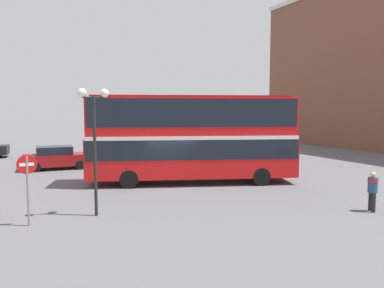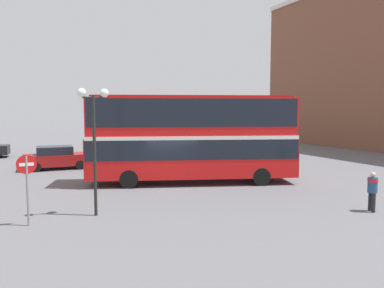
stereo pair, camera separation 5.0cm
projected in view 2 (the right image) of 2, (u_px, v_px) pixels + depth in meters
The scene contains 7 objects.
ground_plane at pixel (168, 186), 20.11m from camera, with size 240.00×240.00×0.00m, color #5B5B60.
double_decker_bus at pixel (192, 134), 20.70m from camera, with size 11.57×6.22×4.84m.
pedestrian_foreground at pixel (372, 187), 14.95m from camera, with size 0.51×0.51×1.61m.
parked_car_kerb_far at pixel (176, 148), 31.48m from camera, with size 4.80×2.52×1.63m.
parked_car_side_street at pixel (57, 157), 25.72m from camera, with size 4.56×2.10×1.57m.
street_lamp_twin_globe at pixel (94, 123), 14.17m from camera, with size 1.17×0.33×4.89m.
no_entry_sign at pixel (27, 178), 13.08m from camera, with size 0.68×0.08×2.53m.
Camera 2 is at (-7.23, -18.50, 4.11)m, focal length 35.00 mm.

